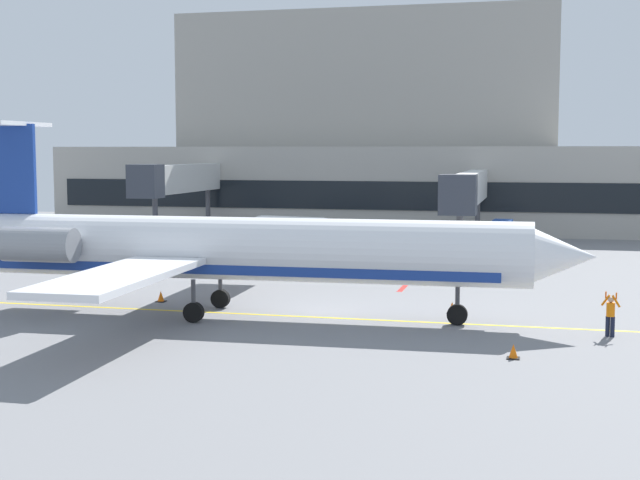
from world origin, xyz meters
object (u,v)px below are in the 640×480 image
belt_loader (384,239)px  fuel_tank (292,230)px  baggage_tug (159,235)px  regional_jet (222,249)px  pushback_tractor (501,236)px  marshaller (610,314)px

belt_loader → fuel_tank: size_ratio=0.51×
fuel_tank → belt_loader: bearing=-12.0°
belt_loader → baggage_tug: bearing=179.5°
regional_jet → pushback_tractor: 33.62m
baggage_tug → fuel_tank: fuel_tank is taller
belt_loader → marshaller: belt_loader is taller
baggage_tug → fuel_tank: 10.70m
baggage_tug → regional_jet: bearing=-60.8°
belt_loader → marshaller: bearing=-63.1°
regional_jet → fuel_tank: (-4.72, 28.86, -1.72)m
belt_loader → pushback_tractor: bearing=27.2°
regional_jet → marshaller: 17.23m
belt_loader → marshaller: (14.21, -27.95, -0.10)m
pushback_tractor → fuel_tank: (-16.04, -2.73, 0.37)m
regional_jet → baggage_tug: 31.48m
regional_jet → marshaller: bearing=-2.3°
baggage_tug → fuel_tank: size_ratio=0.58×
regional_jet → baggage_tug: size_ratio=7.53×
pushback_tractor → marshaller: pushback_tractor is taller
baggage_tug → pushback_tractor: 26.95m
baggage_tug → pushback_tractor: (26.62, 4.17, 0.12)m
fuel_tank → marshaller: (21.80, -29.55, -0.45)m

